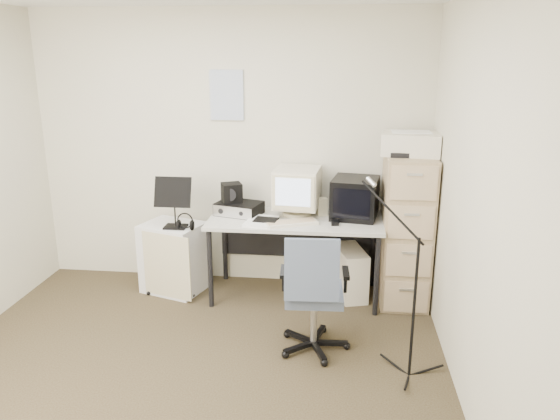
# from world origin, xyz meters

# --- Properties ---
(floor) EXTENTS (3.60, 3.60, 0.01)m
(floor) POSITION_xyz_m (0.00, 0.00, -0.01)
(floor) COLOR #2E2213
(floor) RESTS_ON ground
(wall_back) EXTENTS (3.60, 0.02, 2.50)m
(wall_back) POSITION_xyz_m (0.00, 1.80, 1.25)
(wall_back) COLOR beige
(wall_back) RESTS_ON ground
(wall_right) EXTENTS (0.02, 3.60, 2.50)m
(wall_right) POSITION_xyz_m (1.80, 0.00, 1.25)
(wall_right) COLOR beige
(wall_right) RESTS_ON ground
(wall_calendar) EXTENTS (0.30, 0.02, 0.44)m
(wall_calendar) POSITION_xyz_m (-0.02, 1.79, 1.75)
(wall_calendar) COLOR white
(wall_calendar) RESTS_ON wall_back
(filing_cabinet) EXTENTS (0.40, 0.60, 1.30)m
(filing_cabinet) POSITION_xyz_m (1.58, 1.48, 0.65)
(filing_cabinet) COLOR tan
(filing_cabinet) RESTS_ON floor
(printer) EXTENTS (0.51, 0.39, 0.18)m
(printer) POSITION_xyz_m (1.58, 1.50, 1.39)
(printer) COLOR silver
(printer) RESTS_ON filing_cabinet
(desk) EXTENTS (1.50, 0.70, 0.73)m
(desk) POSITION_xyz_m (0.63, 1.45, 0.36)
(desk) COLOR beige
(desk) RESTS_ON floor
(crt_monitor) EXTENTS (0.41, 0.43, 0.42)m
(crt_monitor) POSITION_xyz_m (0.63, 1.56, 0.94)
(crt_monitor) COLOR silver
(crt_monitor) RESTS_ON desk
(crt_tv) EXTENTS (0.44, 0.46, 0.35)m
(crt_tv) POSITION_xyz_m (1.14, 1.55, 0.90)
(crt_tv) COLOR black
(crt_tv) RESTS_ON desk
(desk_speaker) EXTENTS (0.10, 0.10, 0.15)m
(desk_speaker) POSITION_xyz_m (0.86, 1.58, 0.81)
(desk_speaker) COLOR #C4BA93
(desk_speaker) RESTS_ON desk
(keyboard) EXTENTS (0.47, 0.32, 0.02)m
(keyboard) POSITION_xyz_m (0.61, 1.28, 0.74)
(keyboard) COLOR silver
(keyboard) RESTS_ON desk
(mouse) EXTENTS (0.07, 0.11, 0.03)m
(mouse) POSITION_xyz_m (0.97, 1.32, 0.75)
(mouse) COLOR black
(mouse) RESTS_ON desk
(radio_receiver) EXTENTS (0.44, 0.37, 0.11)m
(radio_receiver) POSITION_xyz_m (0.12, 1.52, 0.78)
(radio_receiver) COLOR black
(radio_receiver) RESTS_ON desk
(radio_speaker) EXTENTS (0.22, 0.21, 0.17)m
(radio_speaker) POSITION_xyz_m (0.05, 1.53, 0.92)
(radio_speaker) COLOR black
(radio_speaker) RESTS_ON radio_receiver
(papers) EXTENTS (0.28, 0.36, 0.02)m
(papers) POSITION_xyz_m (0.35, 1.30, 0.74)
(papers) COLOR white
(papers) RESTS_ON desk
(pc_tower) EXTENTS (0.32, 0.51, 0.44)m
(pc_tower) POSITION_xyz_m (1.12, 1.52, 0.22)
(pc_tower) COLOR silver
(pc_tower) RESTS_ON floor
(office_chair) EXTENTS (0.56, 0.56, 0.92)m
(office_chair) POSITION_xyz_m (0.84, 0.55, 0.46)
(office_chair) COLOR slate
(office_chair) RESTS_ON floor
(side_cart) EXTENTS (0.61, 0.55, 0.63)m
(side_cart) POSITION_xyz_m (-0.48, 1.46, 0.32)
(side_cart) COLOR silver
(side_cart) RESTS_ON floor
(music_stand) EXTENTS (0.33, 0.19, 0.47)m
(music_stand) POSITION_xyz_m (-0.42, 1.37, 0.87)
(music_stand) COLOR black
(music_stand) RESTS_ON side_cart
(headphones) EXTENTS (0.17, 0.17, 0.03)m
(headphones) POSITION_xyz_m (-0.32, 1.33, 0.68)
(headphones) COLOR black
(headphones) RESTS_ON side_cart
(mic_stand) EXTENTS (0.03, 0.03, 1.30)m
(mic_stand) POSITION_xyz_m (1.51, 0.28, 0.65)
(mic_stand) COLOR black
(mic_stand) RESTS_ON floor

